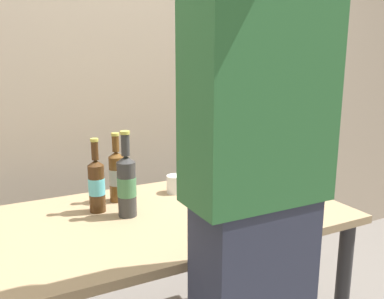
{
  "coord_description": "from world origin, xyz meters",
  "views": [
    {
      "loc": [
        -0.64,
        -1.42,
        1.36
      ],
      "look_at": [
        0.1,
        0.0,
        0.99
      ],
      "focal_mm": 38.17,
      "sensor_mm": 36.0,
      "label": 1
    }
  ],
  "objects_px": {
    "laptop": "(259,182)",
    "beer_bottle_brown": "(117,175)",
    "beer_bottle_green": "(97,184)",
    "beer_bottle_dark": "(127,184)",
    "coffee_mug": "(176,184)",
    "person_figure": "(257,199)"
  },
  "relations": [
    {
      "from": "beer_bottle_dark",
      "to": "beer_bottle_brown",
      "type": "xyz_separation_m",
      "value": [
        0.02,
        0.18,
        -0.01
      ]
    },
    {
      "from": "laptop",
      "to": "coffee_mug",
      "type": "distance_m",
      "value": 0.39
    },
    {
      "from": "beer_bottle_green",
      "to": "person_figure",
      "type": "bearing_deg",
      "value": -69.54
    },
    {
      "from": "beer_bottle_dark",
      "to": "coffee_mug",
      "type": "xyz_separation_m",
      "value": [
        0.29,
        0.17,
        -0.09
      ]
    },
    {
      "from": "beer_bottle_dark",
      "to": "coffee_mug",
      "type": "distance_m",
      "value": 0.34
    },
    {
      "from": "beer_bottle_green",
      "to": "person_figure",
      "type": "xyz_separation_m",
      "value": [
        0.26,
        -0.71,
        0.12
      ]
    },
    {
      "from": "person_figure",
      "to": "coffee_mug",
      "type": "height_order",
      "value": "person_figure"
    },
    {
      "from": "person_figure",
      "to": "coffee_mug",
      "type": "distance_m",
      "value": 0.81
    },
    {
      "from": "laptop",
      "to": "beer_bottle_green",
      "type": "height_order",
      "value": "beer_bottle_green"
    },
    {
      "from": "laptop",
      "to": "person_figure",
      "type": "relative_size",
      "value": 0.21
    },
    {
      "from": "beer_bottle_brown",
      "to": "beer_bottle_green",
      "type": "bearing_deg",
      "value": -142.57
    },
    {
      "from": "beer_bottle_brown",
      "to": "beer_bottle_green",
      "type": "relative_size",
      "value": 1.0
    },
    {
      "from": "beer_bottle_green",
      "to": "laptop",
      "type": "bearing_deg",
      "value": -6.27
    },
    {
      "from": "beer_bottle_brown",
      "to": "coffee_mug",
      "type": "height_order",
      "value": "beer_bottle_brown"
    },
    {
      "from": "beer_bottle_dark",
      "to": "coffee_mug",
      "type": "bearing_deg",
      "value": 30.13
    },
    {
      "from": "laptop",
      "to": "beer_bottle_green",
      "type": "relative_size",
      "value": 1.33
    },
    {
      "from": "laptop",
      "to": "beer_bottle_brown",
      "type": "bearing_deg",
      "value": 165.34
    },
    {
      "from": "laptop",
      "to": "beer_bottle_brown",
      "type": "distance_m",
      "value": 0.66
    },
    {
      "from": "coffee_mug",
      "to": "beer_bottle_green",
      "type": "bearing_deg",
      "value": -169.88
    },
    {
      "from": "beer_bottle_brown",
      "to": "coffee_mug",
      "type": "distance_m",
      "value": 0.28
    },
    {
      "from": "laptop",
      "to": "beer_bottle_dark",
      "type": "xyz_separation_m",
      "value": [
        -0.65,
        -0.02,
        0.09
      ]
    },
    {
      "from": "beer_bottle_dark",
      "to": "beer_bottle_green",
      "type": "distance_m",
      "value": 0.14
    }
  ]
}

